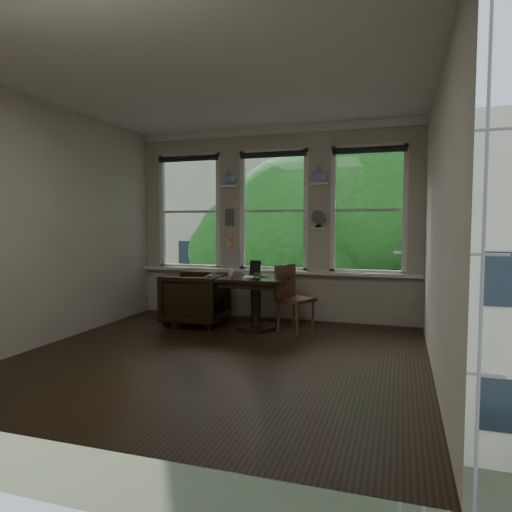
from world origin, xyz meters
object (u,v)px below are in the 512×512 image
(table, at_px, (256,303))
(side_chair_right, at_px, (296,299))
(laptop, at_px, (259,276))
(mug, at_px, (231,273))
(armchair_left, at_px, (195,299))

(table, bearing_deg, side_chair_right, 3.37)
(laptop, relative_size, mug, 2.73)
(table, xyz_separation_m, armchair_left, (-0.96, 0.02, 0.02))
(laptop, distance_m, mug, 0.42)
(armchair_left, xyz_separation_m, mug, (0.59, -0.06, 0.41))
(side_chair_right, relative_size, mug, 8.64)
(table, xyz_separation_m, side_chair_right, (0.57, 0.03, 0.09))
(table, relative_size, side_chair_right, 0.98)
(armchair_left, bearing_deg, side_chair_right, 87.40)
(side_chair_right, xyz_separation_m, laptop, (-0.52, -0.01, 0.30))
(armchair_left, distance_m, laptop, 1.07)
(armchair_left, relative_size, side_chair_right, 0.93)
(mug, bearing_deg, side_chair_right, 4.01)
(laptop, height_order, mug, mug)
(table, height_order, laptop, laptop)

